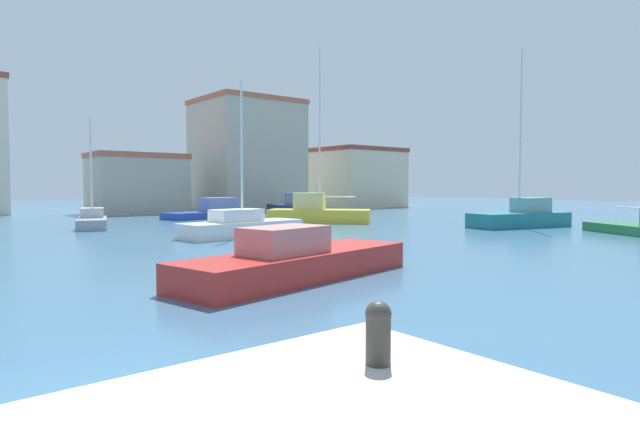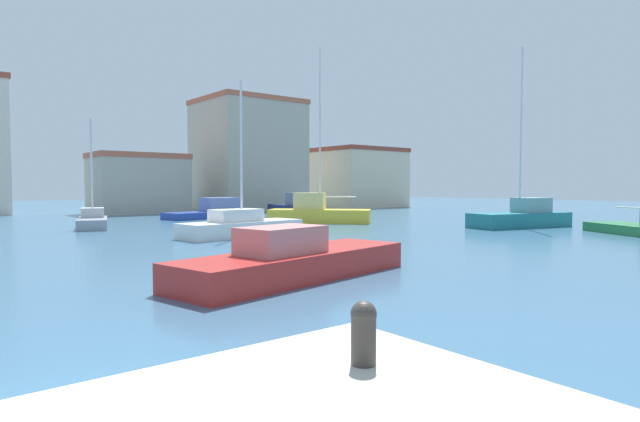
{
  "view_description": "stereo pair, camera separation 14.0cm",
  "coord_description": "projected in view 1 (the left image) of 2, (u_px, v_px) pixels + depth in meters",
  "views": [
    {
      "loc": [
        -1.37,
        -5.32,
        2.6
      ],
      "look_at": [
        18.87,
        19.84,
        1.05
      ],
      "focal_mm": 29.25,
      "sensor_mm": 36.0,
      "label": 1
    },
    {
      "loc": [
        -1.26,
        -5.4,
        2.6
      ],
      "look_at": [
        18.87,
        19.84,
        1.05
      ],
      "focal_mm": 29.25,
      "sensor_mm": 36.0,
      "label": 2
    }
  ],
  "objects": [
    {
      "name": "motorboat_navy_far_right",
      "position": [
        296.0,
        207.0,
        46.31
      ],
      "size": [
        3.57,
        8.32,
        2.0
      ],
      "color": "#19234C",
      "rests_on": "water"
    },
    {
      "name": "water",
      "position": [
        266.0,
        231.0,
        30.08
      ],
      "size": [
        160.0,
        160.0,
        0.0
      ],
      "primitive_type": "plane",
      "color": "#38607F",
      "rests_on": "ground"
    },
    {
      "name": "motorboat_blue_behind_lamppost",
      "position": [
        213.0,
        211.0,
        42.49
      ],
      "size": [
        8.17,
        3.91,
        1.65
      ],
      "color": "#233D93",
      "rests_on": "water"
    },
    {
      "name": "harbor_office",
      "position": [
        358.0,
        178.0,
        64.82
      ],
      "size": [
        9.89,
        8.21,
        7.28
      ],
      "color": "beige",
      "rests_on": "ground"
    },
    {
      "name": "warehouse_block",
      "position": [
        247.0,
        155.0,
        57.96
      ],
      "size": [
        10.3,
        9.52,
        12.1
      ],
      "color": "#B2A893",
      "rests_on": "ground"
    },
    {
      "name": "motorboat_red_distant_east",
      "position": [
        296.0,
        261.0,
        14.59
      ],
      "size": [
        8.01,
        3.7,
        1.5
      ],
      "color": "#B22823",
      "rests_on": "water"
    },
    {
      "name": "sailboat_white_center_channel",
      "position": [
        241.0,
        226.0,
        26.76
      ],
      "size": [
        6.8,
        2.86,
        7.98
      ],
      "color": "white",
      "rests_on": "water"
    },
    {
      "name": "sailboat_teal_distant_north",
      "position": [
        521.0,
        217.0,
        32.91
      ],
      "size": [
        7.13,
        3.72,
        11.23
      ],
      "color": "#1E707A",
      "rests_on": "water"
    },
    {
      "name": "sailboat_yellow_near_pier",
      "position": [
        318.0,
        213.0,
        36.89
      ],
      "size": [
        6.62,
        6.86,
        12.31
      ],
      "color": "gold",
      "rests_on": "water"
    },
    {
      "name": "mooring_bollard",
      "position": [
        378.0,
        330.0,
        4.31
      ],
      "size": [
        0.22,
        0.22,
        0.53
      ],
      "color": "#38332D",
      "rests_on": "pier_quay"
    },
    {
      "name": "waterfront_apartments",
      "position": [
        138.0,
        183.0,
        49.36
      ],
      "size": [
        8.47,
        5.66,
        5.67
      ],
      "color": "#B2A893",
      "rests_on": "ground"
    },
    {
      "name": "sailboat_grey_outer_mooring",
      "position": [
        92.0,
        220.0,
        32.19
      ],
      "size": [
        3.0,
        5.26,
        6.76
      ],
      "color": "gray",
      "rests_on": "water"
    }
  ]
}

